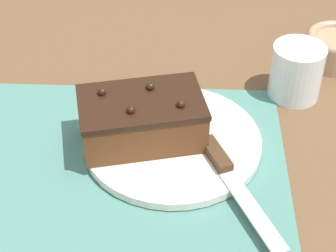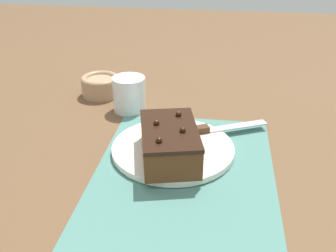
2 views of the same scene
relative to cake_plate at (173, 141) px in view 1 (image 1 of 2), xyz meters
The scene contains 7 objects.
ground_plane 0.08m from the cake_plate, 23.30° to the left, with size 3.00×3.00×0.00m, color brown.
placemat_woven 0.08m from the cake_plate, 23.30° to the left, with size 0.46×0.34×0.00m, color slate.
cake_plate is the anchor object (origin of this frame).
chocolate_cake 0.06m from the cake_plate, ahead, with size 0.19×0.14×0.07m.
serving_knife 0.10m from the cake_plate, 136.90° to the left, with size 0.11×0.20×0.01m.
drinking_glass 0.23m from the cake_plate, 144.41° to the right, with size 0.08×0.08×0.09m.
small_bowl 0.36m from the cake_plate, 139.04° to the right, with size 0.10×0.10×0.05m.
Camera 1 is at (-0.09, 0.57, 0.54)m, focal length 60.00 mm.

